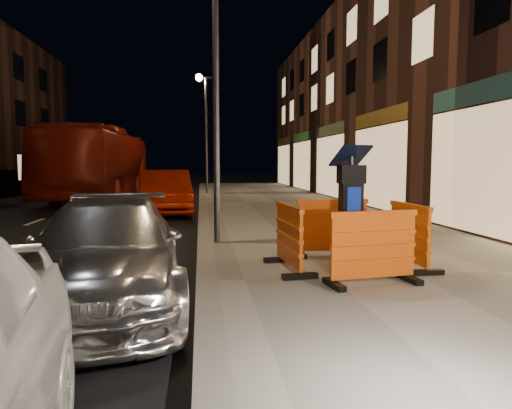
{
  "coord_description": "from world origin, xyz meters",
  "views": [
    {
      "loc": [
        -0.07,
        -6.17,
        1.76
      ],
      "look_at": [
        0.8,
        1.0,
        1.1
      ],
      "focal_mm": 32.0,
      "sensor_mm": 36.0,
      "label": 1
    }
  ],
  "objects": [
    {
      "name": "parking_kiosk",
      "position": [
        2.19,
        0.49,
        1.03
      ],
      "size": [
        0.59,
        0.59,
        1.76
      ],
      "primitive_type": "cube",
      "rotation": [
        0.0,
        0.0,
        0.06
      ],
      "color": "black",
      "rests_on": "sidewalk"
    },
    {
      "name": "car_silver",
      "position": [
        -1.25,
        -0.28,
        0.0
      ],
      "size": [
        2.24,
        4.6,
        1.29
      ],
      "primitive_type": "imported",
      "rotation": [
        0.0,
        0.0,
        0.1
      ],
      "color": "#BCBCC2",
      "rests_on": "ground"
    },
    {
      "name": "street_lamp_far",
      "position": [
        0.25,
        18.0,
        3.15
      ],
      "size": [
        0.12,
        0.12,
        6.0
      ],
      "primitive_type": "cylinder",
      "color": "#3F3F44",
      "rests_on": "sidewalk"
    },
    {
      "name": "barrier_bldgside",
      "position": [
        3.14,
        0.49,
        0.64
      ],
      "size": [
        0.55,
        1.27,
        0.98
      ],
      "primitive_type": "cube",
      "rotation": [
        0.0,
        0.0,
        1.59
      ],
      "color": "#EF580E",
      "rests_on": "sidewalk"
    },
    {
      "name": "barrier_front",
      "position": [
        2.19,
        -0.46,
        0.64
      ],
      "size": [
        1.32,
        0.7,
        0.98
      ],
      "primitive_type": "cube",
      "rotation": [
        0.0,
        0.0,
        0.14
      ],
      "color": "#EF580E",
      "rests_on": "sidewalk"
    },
    {
      "name": "sidewalk",
      "position": [
        3.0,
        0.0,
        0.07
      ],
      "size": [
        6.0,
        60.0,
        0.15
      ],
      "primitive_type": "cube",
      "color": "gray",
      "rests_on": "ground"
    },
    {
      "name": "ground_plane",
      "position": [
        0.0,
        0.0,
        0.0
      ],
      "size": [
        120.0,
        120.0,
        0.0
      ],
      "primitive_type": "plane",
      "color": "black",
      "rests_on": "ground"
    },
    {
      "name": "kerb",
      "position": [
        0.0,
        0.0,
        0.07
      ],
      "size": [
        0.3,
        60.0,
        0.15
      ],
      "primitive_type": "cube",
      "color": "slate",
      "rests_on": "ground"
    },
    {
      "name": "car_red",
      "position": [
        -1.26,
        9.78,
        0.0
      ],
      "size": [
        2.01,
        4.71,
        1.51
      ],
      "primitive_type": "imported",
      "rotation": [
        0.0,
        0.0,
        0.09
      ],
      "color": "#991701",
      "rests_on": "ground"
    },
    {
      "name": "street_lamp_mid",
      "position": [
        0.25,
        3.0,
        3.15
      ],
      "size": [
        0.12,
        0.12,
        6.0
      ],
      "primitive_type": "cylinder",
      "color": "#3F3F44",
      "rests_on": "sidewalk"
    },
    {
      "name": "bus_doubledecker",
      "position": [
        -4.94,
        17.07,
        0.0
      ],
      "size": [
        3.01,
        12.26,
        3.4
      ],
      "primitive_type": "imported",
      "rotation": [
        0.0,
        0.0,
        -0.01
      ],
      "color": "maroon",
      "rests_on": "ground"
    },
    {
      "name": "barrier_back",
      "position": [
        2.19,
        1.44,
        0.64
      ],
      "size": [
        1.27,
        0.53,
        0.98
      ],
      "primitive_type": "cube",
      "rotation": [
        0.0,
        0.0,
        0.0
      ],
      "color": "#EF580E",
      "rests_on": "sidewalk"
    },
    {
      "name": "barrier_kerbside",
      "position": [
        1.24,
        0.49,
        0.64
      ],
      "size": [
        0.63,
        1.31,
        0.98
      ],
      "primitive_type": "cube",
      "rotation": [
        0.0,
        0.0,
        1.66
      ],
      "color": "#EF580E",
      "rests_on": "sidewalk"
    }
  ]
}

